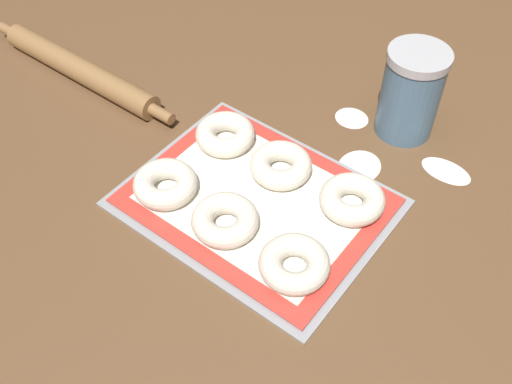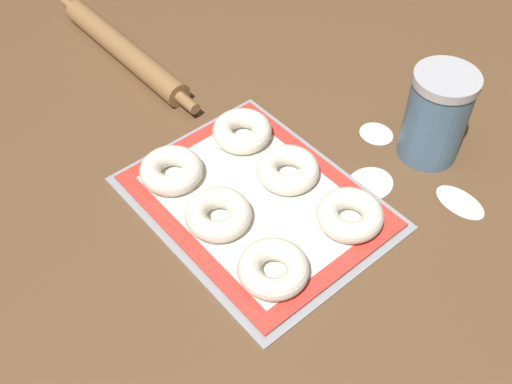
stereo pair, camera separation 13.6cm
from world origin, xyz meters
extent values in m
plane|color=brown|center=(0.00, 0.00, 0.00)|extent=(2.80, 2.80, 0.00)
cube|color=#93969B|center=(-0.01, -0.01, 0.00)|extent=(0.41, 0.32, 0.01)
cube|color=red|center=(-0.01, -0.01, 0.01)|extent=(0.39, 0.30, 0.00)
cube|color=silver|center=(-0.01, -0.01, 0.01)|extent=(0.34, 0.25, 0.00)
torus|color=silver|center=(-0.14, -0.09, 0.03)|extent=(0.11, 0.11, 0.04)
torus|color=silver|center=(-0.02, -0.09, 0.03)|extent=(0.11, 0.11, 0.04)
torus|color=silver|center=(0.12, -0.09, 0.03)|extent=(0.11, 0.11, 0.04)
torus|color=silver|center=(-0.14, 0.06, 0.03)|extent=(0.11, 0.11, 0.04)
torus|color=silver|center=(-0.02, 0.06, 0.03)|extent=(0.11, 0.11, 0.04)
torus|color=silver|center=(0.12, 0.07, 0.03)|extent=(0.11, 0.11, 0.04)
cylinder|color=slate|center=(0.09, 0.30, 0.08)|extent=(0.10, 0.10, 0.15)
cylinder|color=#B2B2B7|center=(0.09, 0.30, 0.16)|extent=(0.11, 0.11, 0.02)
cylinder|color=olive|center=(-0.49, 0.04, 0.02)|extent=(0.39, 0.05, 0.05)
cylinder|color=olive|center=(-0.71, 0.04, 0.02)|extent=(0.05, 0.02, 0.02)
cylinder|color=olive|center=(-0.27, 0.04, 0.02)|extent=(0.05, 0.02, 0.02)
ellipsoid|color=white|center=(0.20, 0.25, 0.00)|extent=(0.09, 0.05, 0.00)
ellipsoid|color=white|center=(0.00, 0.27, 0.00)|extent=(0.06, 0.06, 0.00)
ellipsoid|color=white|center=(0.08, 0.17, 0.00)|extent=(0.07, 0.08, 0.00)
camera|label=1|loc=(0.37, -0.52, 0.75)|focal=42.00mm
camera|label=2|loc=(0.47, -0.43, 0.75)|focal=42.00mm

